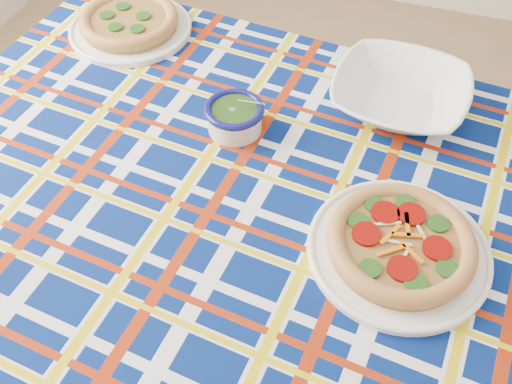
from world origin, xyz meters
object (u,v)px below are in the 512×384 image
(main_focaccia_plate, at_px, (401,243))
(pesto_bowl, at_px, (235,115))
(dining_table, at_px, (291,230))
(serving_bowl, at_px, (400,95))

(main_focaccia_plate, bearing_deg, pesto_bowl, 151.14)
(dining_table, distance_m, pesto_bowl, 0.25)
(main_focaccia_plate, bearing_deg, dining_table, 166.88)
(main_focaccia_plate, height_order, pesto_bowl, pesto_bowl)
(dining_table, distance_m, serving_bowl, 0.36)
(dining_table, relative_size, main_focaccia_plate, 5.21)
(dining_table, distance_m, main_focaccia_plate, 0.23)
(main_focaccia_plate, bearing_deg, serving_bowl, 99.66)
(dining_table, xyz_separation_m, main_focaccia_plate, (0.19, -0.05, 0.10))
(main_focaccia_plate, distance_m, serving_bowl, 0.37)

